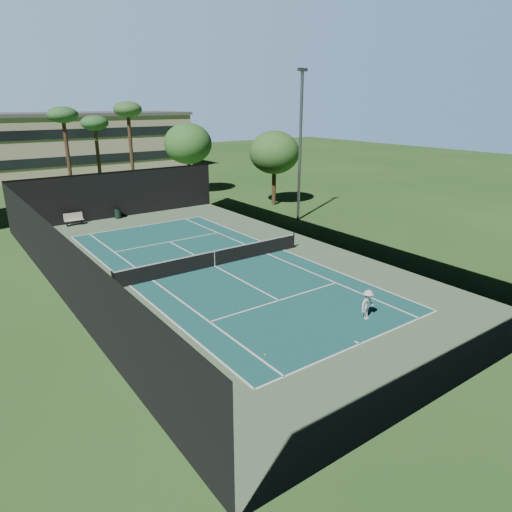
{
  "coord_description": "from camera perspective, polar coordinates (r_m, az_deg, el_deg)",
  "views": [
    {
      "loc": [
        -13.51,
        -23.1,
        9.69
      ],
      "look_at": [
        1.0,
        -3.0,
        1.3
      ],
      "focal_mm": 32.0,
      "sensor_mm": 36.0,
      "label": 1
    }
  ],
  "objects": [
    {
      "name": "light_pole",
      "position": [
        38.83,
        5.56,
        13.84
      ],
      "size": [
        0.9,
        0.25,
        12.22
      ],
      "color": "gray",
      "rests_on": "ground"
    },
    {
      "name": "palm_b",
      "position": [
        51.4,
        -19.5,
        15.08
      ],
      "size": [
        2.8,
        2.8,
        8.42
      ],
      "color": "#45331D",
      "rests_on": "ground"
    },
    {
      "name": "tennis_ball_b",
      "position": [
        30.47,
        -13.1,
        -0.28
      ],
      "size": [
        0.07,
        0.07,
        0.07
      ],
      "primitive_type": "sphere",
      "color": "#C6E233",
      "rests_on": "ground"
    },
    {
      "name": "park_bench",
      "position": [
        40.63,
        -21.84,
        4.34
      ],
      "size": [
        1.5,
        0.45,
        1.02
      ],
      "color": "beige",
      "rests_on": "ground"
    },
    {
      "name": "tennis_net",
      "position": [
        28.28,
        -5.21,
        -0.22
      ],
      "size": [
        12.9,
        0.1,
        1.1
      ],
      "color": "black",
      "rests_on": "ground"
    },
    {
      "name": "palm_a",
      "position": [
        48.51,
        -22.96,
        15.52
      ],
      "size": [
        2.8,
        2.8,
        9.32
      ],
      "color": "#4E3121",
      "rests_on": "ground"
    },
    {
      "name": "court_lines",
      "position": [
        28.46,
        -5.18,
        -1.25
      ],
      "size": [
        11.07,
        23.87,
        0.01
      ],
      "color": "white",
      "rests_on": "ground"
    },
    {
      "name": "decid_tree_b",
      "position": [
        44.83,
        2.31,
        12.78
      ],
      "size": [
        4.8,
        4.8,
        7.14
      ],
      "color": "#4D3821",
      "rests_on": "ground"
    },
    {
      "name": "palm_c",
      "position": [
        49.33,
        -15.71,
        16.78
      ],
      "size": [
        2.8,
        2.8,
        9.77
      ],
      "color": "#4B3520",
      "rests_on": "ground"
    },
    {
      "name": "trash_bin",
      "position": [
        41.76,
        -16.89,
        5.15
      ],
      "size": [
        0.56,
        0.56,
        0.95
      ],
      "color": "black",
      "rests_on": "ground"
    },
    {
      "name": "tennis_ball_a",
      "position": [
        18.78,
        1.12,
        -12.24
      ],
      "size": [
        0.08,
        0.08,
        0.08
      ],
      "primitive_type": "sphere",
      "color": "#B9CE2E",
      "rests_on": "ground"
    },
    {
      "name": "decid_tree_a",
      "position": [
        51.04,
        -8.51,
        13.71
      ],
      "size": [
        5.12,
        5.12,
        7.62
      ],
      "color": "#4F3922",
      "rests_on": "ground"
    },
    {
      "name": "tennis_ball_d",
      "position": [
        29.99,
        -11.41,
        -0.48
      ],
      "size": [
        0.06,
        0.06,
        0.06
      ],
      "primitive_type": "sphere",
      "color": "#C2DC32",
      "rests_on": "ground"
    },
    {
      "name": "court_surface",
      "position": [
        28.46,
        -5.18,
        -1.26
      ],
      "size": [
        10.97,
        23.77,
        0.01
      ],
      "primitive_type": "cube",
      "color": "#1B5756",
      "rests_on": "ground"
    },
    {
      "name": "player",
      "position": [
        22.0,
        13.78,
        -5.91
      ],
      "size": [
        1.01,
        0.68,
        1.46
      ],
      "primitive_type": "imported",
      "rotation": [
        0.0,
        0.0,
        0.15
      ],
      "color": "silver",
      "rests_on": "ground"
    },
    {
      "name": "ground",
      "position": [
        28.46,
        -5.18,
        -1.29
      ],
      "size": [
        160.0,
        160.0,
        0.0
      ],
      "primitive_type": "plane",
      "color": "#2A5720",
      "rests_on": "ground"
    },
    {
      "name": "fence",
      "position": [
        27.9,
        -5.36,
        2.63
      ],
      "size": [
        18.04,
        32.05,
        4.03
      ],
      "color": "black",
      "rests_on": "ground"
    },
    {
      "name": "apron_slab",
      "position": [
        28.46,
        -5.18,
        -1.28
      ],
      "size": [
        18.0,
        32.0,
        0.01
      ],
      "primitive_type": "cube",
      "color": "#577451",
      "rests_on": "ground"
    },
    {
      "name": "tennis_ball_c",
      "position": [
        31.47,
        -8.79,
        0.59
      ],
      "size": [
        0.06,
        0.06,
        0.06
      ],
      "primitive_type": "sphere",
      "color": "#CCD831",
      "rests_on": "ground"
    },
    {
      "name": "campus_building",
      "position": [
        70.6,
        -25.32,
        12.51
      ],
      "size": [
        40.5,
        12.5,
        8.3
      ],
      "color": "beige",
      "rests_on": "ground"
    }
  ]
}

